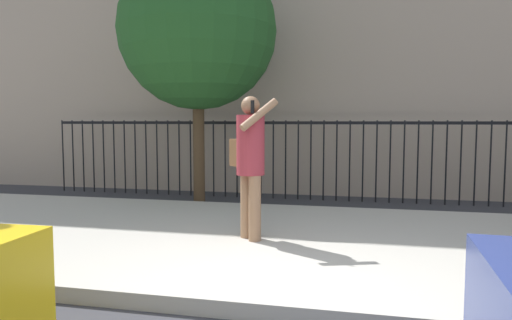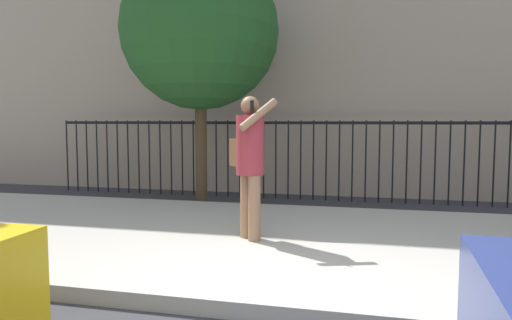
# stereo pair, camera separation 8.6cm
# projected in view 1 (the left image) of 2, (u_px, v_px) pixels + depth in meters

# --- Properties ---
(sidewalk) EXTENTS (28.00, 4.40, 0.15)m
(sidewalk) POSITION_uv_depth(u_px,v_px,m) (309.00, 244.00, 5.82)
(sidewalk) COLOR #B2ADA3
(sidewalk) RESTS_ON ground
(iron_fence) EXTENTS (12.03, 0.04, 1.60)m
(iron_fence) POSITION_uv_depth(u_px,v_px,m) (330.00, 150.00, 9.34)
(iron_fence) COLOR black
(iron_fence) RESTS_ON ground
(pedestrian_on_phone) EXTENTS (0.68, 0.70, 1.73)m
(pedestrian_on_phone) POSITION_uv_depth(u_px,v_px,m) (249.00, 156.00, 5.69)
(pedestrian_on_phone) COLOR #936B4C
(pedestrian_on_phone) RESTS_ON sidewalk
(street_tree_near) EXTENTS (2.91, 2.91, 4.70)m
(street_tree_near) POSITION_uv_depth(u_px,v_px,m) (198.00, 31.00, 8.64)
(street_tree_near) COLOR #4C3823
(street_tree_near) RESTS_ON ground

